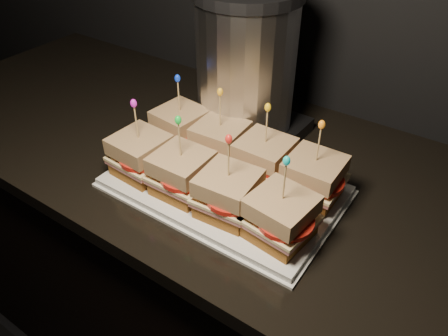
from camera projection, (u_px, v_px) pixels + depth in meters
The scene contains 62 objects.
granite_slab at pixel (355, 214), 0.85m from camera, with size 2.38×0.67×0.03m, color black.
platter at pixel (224, 186), 0.87m from camera, with size 0.44×0.27×0.02m, color white.
platter_rim at pixel (224, 189), 0.88m from camera, with size 0.45×0.29×0.01m, color white.
sandwich_0_bread_bot at pixel (182, 138), 0.97m from camera, with size 0.10×0.10×0.03m, color brown.
sandwich_0_ham at pixel (181, 131), 0.96m from camera, with size 0.11×0.10×0.01m, color #BE6060.
sandwich_0_cheese at pixel (181, 129), 0.96m from camera, with size 0.11×0.10×0.01m, color #F9DE98.
sandwich_0_tomato at pixel (183, 129), 0.94m from camera, with size 0.10×0.10×0.01m, color red.
sandwich_0_bread_top at pixel (180, 117), 0.94m from camera, with size 0.10×0.10×0.03m, color brown.
sandwich_0_pick at pixel (179, 98), 0.91m from camera, with size 0.00×0.00×0.09m, color tan.
sandwich_0_frill at pixel (177, 78), 0.89m from camera, with size 0.01×0.01×0.02m, color #0E33D2.
sandwich_1_bread_bot at pixel (220, 153), 0.93m from camera, with size 0.10×0.10×0.03m, color brown.
sandwich_1_ham at pixel (220, 147), 0.92m from camera, with size 0.11×0.10×0.01m, color #BE6060.
sandwich_1_cheese at pixel (220, 144), 0.91m from camera, with size 0.11×0.10×0.01m, color #F9DE98.
sandwich_1_tomato at pixel (223, 144), 0.90m from camera, with size 0.10×0.10×0.01m, color red.
sandwich_1_bread_top at pixel (220, 132), 0.89m from camera, with size 0.10×0.10×0.03m, color brown.
sandwich_1_pick at pixel (220, 112), 0.87m from camera, with size 0.00×0.00×0.09m, color tan.
sandwich_1_frill at pixel (220, 92), 0.84m from camera, with size 0.01×0.01×0.02m, color gold.
sandwich_2_bread_bot at pixel (263, 171), 0.88m from camera, with size 0.10×0.10×0.03m, color brown.
sandwich_2_ham at pixel (264, 164), 0.87m from camera, with size 0.11×0.10×0.01m, color #BE6060.
sandwich_2_cheese at pixel (264, 161), 0.86m from camera, with size 0.11×0.10×0.01m, color #F9DE98.
sandwich_2_tomato at pixel (268, 161), 0.85m from camera, with size 0.10×0.10×0.01m, color red.
sandwich_2_bread_top at pixel (265, 149), 0.85m from camera, with size 0.10×0.10×0.03m, color brown.
sandwich_2_pick at pixel (266, 128), 0.82m from camera, with size 0.00×0.00×0.09m, color tan.
sandwich_2_frill at pixel (268, 107), 0.79m from camera, with size 0.01×0.01×0.02m, color #EEB111.
sandwich_3_bread_bot at pixel (311, 190), 0.83m from camera, with size 0.10×0.10×0.03m, color brown.
sandwich_3_ham at pixel (313, 183), 0.82m from camera, with size 0.11×0.10×0.01m, color #BE6060.
sandwich_3_cheese at pixel (313, 180), 0.82m from camera, with size 0.11×0.10×0.01m, color #F9DE98.
sandwich_3_tomato at pixel (318, 181), 0.80m from camera, with size 0.10×0.10×0.01m, color red.
sandwich_3_bread_top at pixel (315, 167), 0.80m from camera, with size 0.10×0.10×0.03m, color brown.
sandwich_3_pick at pixel (318, 146), 0.77m from camera, with size 0.00×0.00×0.09m, color tan.
sandwich_3_frill at pixel (322, 125), 0.74m from camera, with size 0.01×0.01×0.02m, color orange.
sandwich_4_bread_bot at pixel (142, 166), 0.89m from camera, with size 0.10×0.10×0.03m, color brown.
sandwich_4_ham at pixel (141, 159), 0.88m from camera, with size 0.11×0.10×0.01m, color #BE6060.
sandwich_4_cheese at pixel (141, 156), 0.88m from camera, with size 0.11×0.10×0.01m, color #F9DE98.
sandwich_4_tomato at pixel (143, 157), 0.86m from camera, with size 0.10×0.10×0.01m, color red.
sandwich_4_bread_top at pixel (139, 145), 0.86m from camera, with size 0.10×0.10×0.03m, color brown.
sandwich_4_pick at pixel (136, 124), 0.83m from camera, with size 0.00×0.00×0.09m, color tan.
sandwich_4_frill at pixel (134, 103), 0.80m from camera, with size 0.01×0.01×0.02m, color #D61BC9.
sandwich_5_bread_bot at pixel (183, 185), 0.84m from camera, with size 0.10×0.10×0.03m, color brown.
sandwich_5_ham at pixel (182, 178), 0.83m from camera, with size 0.11×0.10×0.01m, color #BE6060.
sandwich_5_cheese at pixel (182, 175), 0.83m from camera, with size 0.11×0.10×0.01m, color #F9DE98.
sandwich_5_tomato at pixel (185, 176), 0.81m from camera, with size 0.10×0.10×0.01m, color red.
sandwich_5_bread_top at pixel (181, 163), 0.81m from camera, with size 0.10×0.10×0.03m, color brown.
sandwich_5_pick at pixel (180, 142), 0.78m from camera, with size 0.00×0.00×0.09m, color tan.
sandwich_5_frill at pixel (178, 120), 0.75m from camera, with size 0.01×0.01×0.02m, color green.
sandwich_6_bread_bot at pixel (228, 206), 0.79m from camera, with size 0.10×0.10×0.03m, color brown.
sandwich_6_ham at pixel (228, 198), 0.78m from camera, with size 0.11×0.10×0.01m, color #BE6060.
sandwich_6_cheese at pixel (228, 195), 0.78m from camera, with size 0.11×0.10×0.01m, color #F9DE98.
sandwich_6_tomato at pixel (232, 197), 0.77m from camera, with size 0.10×0.10×0.01m, color red.
sandwich_6_bread_top at pixel (228, 183), 0.76m from camera, with size 0.10×0.10×0.03m, color brown.
sandwich_6_pick at pixel (229, 161), 0.73m from camera, with size 0.00×0.00×0.09m, color tan.
sandwich_6_frill at pixel (229, 139), 0.71m from camera, with size 0.01×0.01×0.02m, color red.
sandwich_7_bread_bot at pixel (279, 229), 0.75m from camera, with size 0.10×0.10×0.03m, color brown.
sandwich_7_ham at pixel (280, 222), 0.74m from camera, with size 0.11×0.10×0.01m, color #BE6060.
sandwich_7_cheese at pixel (280, 219), 0.73m from camera, with size 0.11×0.10×0.01m, color #F9DE98.
sandwich_7_tomato at pixel (285, 220), 0.72m from camera, with size 0.10×0.10×0.01m, color red.
sandwich_7_bread_top at pixel (282, 206), 0.71m from camera, with size 0.10×0.10×0.03m, color brown.
sandwich_7_pick at pixel (284, 184), 0.69m from camera, with size 0.00×0.00×0.09m, color tan.
sandwich_7_frill at pixel (287, 161), 0.66m from camera, with size 0.01×0.01×0.02m, color #0FB6AE.
appliance_base at pixel (244, 126), 1.04m from camera, with size 0.26×0.22×0.03m, color #262628.
appliance_body at pixel (246, 65), 0.95m from camera, with size 0.22×0.22×0.28m, color silver.
appliance at pixel (246, 67), 0.95m from camera, with size 0.26×0.22×0.34m, color silver, non-canonical shape.
Camera 1 is at (0.68, 1.02, 1.48)m, focal length 35.00 mm.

